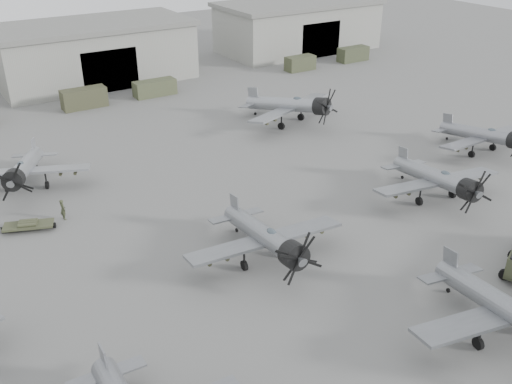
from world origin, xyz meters
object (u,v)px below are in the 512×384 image
Objects in this scene: aircraft_mid_3 at (486,136)px; aircraft_far_1 at (293,105)px; aircraft_mid_2 at (440,179)px; aircraft_far_0 at (23,169)px; ground_crew at (63,209)px; aircraft_near_1 at (511,312)px; aircraft_mid_1 at (268,238)px.

aircraft_far_1 reaches higher than aircraft_mid_3.
aircraft_mid_2 is 1.05× the size of aircraft_far_0.
aircraft_mid_2 reaches higher than ground_crew.
aircraft_near_1 reaches higher than aircraft_mid_2.
aircraft_far_1 is at bearing -81.46° from ground_crew.
aircraft_far_0 is (-12.62, 22.58, -0.07)m from aircraft_mid_1.
aircraft_far_1 reaches higher than aircraft_mid_2.
aircraft_mid_3 is 47.49m from aircraft_far_0.
aircraft_near_1 reaches higher than aircraft_far_0.
aircraft_near_1 is 18.73m from aircraft_mid_2.
aircraft_far_0 reaches higher than aircraft_mid_3.
aircraft_far_0 is 31.85m from aircraft_far_1.
ground_crew is (-18.99, 30.27, -1.39)m from aircraft_near_1.
aircraft_near_1 is 1.03× the size of aircraft_mid_1.
aircraft_near_1 is at bearing -125.50° from aircraft_far_1.
aircraft_mid_1 reaches higher than aircraft_mid_3.
aircraft_mid_3 is 22.29m from aircraft_far_1.
aircraft_near_1 is 0.94× the size of aircraft_far_1.
aircraft_far_0 is (-20.44, 37.72, -0.12)m from aircraft_near_1.
aircraft_near_1 is 35.76m from ground_crew.
aircraft_far_0 reaches higher than ground_crew.
aircraft_mid_1 is 0.92× the size of aircraft_far_1.
aircraft_far_0 is (-31.31, 22.47, -0.05)m from aircraft_mid_2.
aircraft_far_0 is at bearing 129.45° from aircraft_near_1.
aircraft_mid_1 is at bearing -170.07° from aircraft_mid_2.
aircraft_mid_1 is 1.01× the size of aircraft_mid_2.
aircraft_mid_2 is at bearing 4.86° from aircraft_mid_1.
aircraft_far_0 is 6.32× the size of ground_crew.
aircraft_mid_2 reaches higher than aircraft_mid_3.
aircraft_near_1 is at bearing -155.05° from ground_crew.
aircraft_far_1 reaches higher than aircraft_near_1.
aircraft_near_1 is 40.44m from aircraft_far_1.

